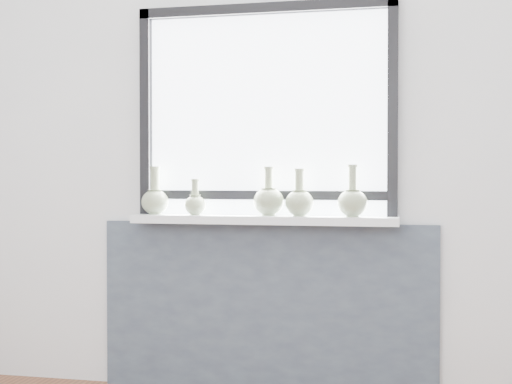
% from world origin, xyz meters
% --- Properties ---
extents(back_wall, '(3.60, 0.02, 2.60)m').
position_xyz_m(back_wall, '(0.00, 1.81, 1.30)').
color(back_wall, silver).
rests_on(back_wall, ground).
extents(apron_panel, '(1.70, 0.03, 0.86)m').
position_xyz_m(apron_panel, '(0.00, 1.78, 0.43)').
color(apron_panel, '#465563').
rests_on(apron_panel, ground).
extents(windowsill, '(1.32, 0.18, 0.04)m').
position_xyz_m(windowsill, '(0.00, 1.71, 0.88)').
color(windowsill, white).
rests_on(windowsill, apron_panel).
extents(window, '(1.30, 0.06, 1.05)m').
position_xyz_m(window, '(0.00, 1.77, 1.44)').
color(window, black).
rests_on(window, windowsill).
extents(vase_a, '(0.14, 0.14, 0.24)m').
position_xyz_m(vase_a, '(-0.56, 1.71, 0.98)').
color(vase_a, '#93A47E').
rests_on(vase_a, windowsill).
extents(vase_b, '(0.11, 0.11, 0.18)m').
position_xyz_m(vase_b, '(-0.34, 1.69, 0.96)').
color(vase_b, '#93A47E').
rests_on(vase_b, windowsill).
extents(vase_c, '(0.15, 0.15, 0.24)m').
position_xyz_m(vase_c, '(0.03, 1.72, 0.98)').
color(vase_c, '#93A47E').
rests_on(vase_c, windowsill).
extents(vase_d, '(0.14, 0.14, 0.23)m').
position_xyz_m(vase_d, '(0.18, 1.70, 0.98)').
color(vase_d, '#93A47E').
rests_on(vase_d, windowsill).
extents(vase_e, '(0.14, 0.14, 0.25)m').
position_xyz_m(vase_e, '(0.44, 1.69, 0.98)').
color(vase_e, '#93A47E').
rests_on(vase_e, windowsill).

